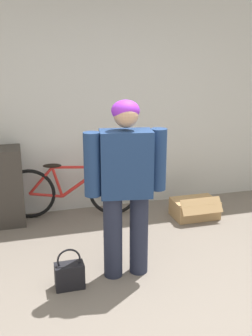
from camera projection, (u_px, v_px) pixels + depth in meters
The scene contains 6 objects.
ground_plane at pixel (174, 333), 2.83m from camera, with size 14.00×14.00×0.00m, color slate.
wall_back at pixel (98, 107), 4.83m from camera, with size 8.00×0.07×2.60m.
person at pixel (126, 179), 3.35m from camera, with size 0.72×0.31×1.58m.
bicycle at pixel (72, 190), 4.77m from camera, with size 1.62×0.46×0.69m.
handbag at pixel (70, 275), 3.35m from camera, with size 0.25×0.14×0.37m.
cardboard_box at pixel (195, 208), 4.81m from camera, with size 0.54×0.43×0.29m.
Camera 1 is at (-0.98, -2.19, 1.95)m, focal length 42.00 mm.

